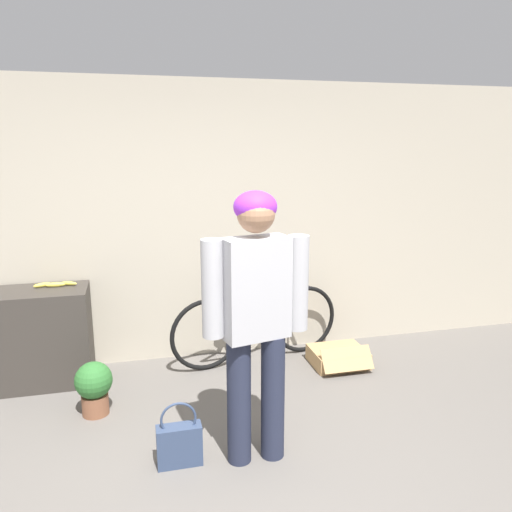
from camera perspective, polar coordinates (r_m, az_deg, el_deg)
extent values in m
cube|color=#B7AD99|center=(4.70, -7.08, 3.71)|extent=(8.00, 0.06, 2.60)
cube|color=white|center=(5.00, -0.42, -6.90)|extent=(0.08, 0.01, 0.12)
cube|color=#38332D|center=(4.68, -23.03, -8.49)|extent=(0.76, 0.47, 0.83)
cylinder|color=#23283D|center=(3.31, -1.96, -16.23)|extent=(0.15, 0.15, 0.85)
cylinder|color=#23283D|center=(3.36, 1.93, -15.78)|extent=(0.15, 0.15, 0.85)
cube|color=#B2B2B7|center=(3.05, 0.00, -3.72)|extent=(0.44, 0.27, 0.63)
cylinder|color=#B2B2B7|center=(3.00, -5.02, -3.77)|extent=(0.13, 0.13, 0.60)
cylinder|color=#B2B2B7|center=(3.12, 4.81, -3.09)|extent=(0.13, 0.13, 0.60)
sphere|color=#A37556|center=(2.96, 0.00, 4.83)|extent=(0.23, 0.23, 0.23)
ellipsoid|color=purple|center=(2.97, -0.08, 5.64)|extent=(0.26, 0.24, 0.19)
torus|color=black|center=(4.59, -5.71, -8.94)|extent=(0.67, 0.15, 0.67)
torus|color=black|center=(4.98, 5.57, -7.21)|extent=(0.67, 0.15, 0.67)
cylinder|color=black|center=(4.66, -3.42, -8.91)|extent=(0.39, 0.10, 0.08)
cylinder|color=black|center=(4.58, -4.06, -6.64)|extent=(0.31, 0.09, 0.38)
cylinder|color=black|center=(4.65, -1.80, -6.63)|extent=(0.14, 0.06, 0.41)
cylinder|color=black|center=(4.77, 1.63, -6.24)|extent=(0.53, 0.13, 0.42)
cylinder|color=black|center=(4.68, 1.08, -3.98)|extent=(0.61, 0.14, 0.05)
cylinder|color=black|center=(4.89, 4.98, -5.46)|extent=(0.16, 0.06, 0.35)
cylinder|color=black|center=(4.82, 4.60, -3.28)|extent=(0.07, 0.04, 0.08)
cylinder|color=black|center=(4.82, 4.82, -2.91)|extent=(0.10, 0.46, 0.02)
ellipsoid|color=black|center=(4.56, -2.41, -4.08)|extent=(0.23, 0.12, 0.05)
ellipsoid|color=#EAD64C|center=(4.59, -21.94, -3.06)|extent=(0.16, 0.04, 0.04)
ellipsoid|color=#EAD64C|center=(4.63, -23.23, -3.06)|extent=(0.15, 0.10, 0.04)
ellipsoid|color=#EAD64C|center=(4.59, -20.59, -2.94)|extent=(0.15, 0.10, 0.03)
sphere|color=brown|center=(4.65, -23.90, -3.04)|extent=(0.02, 0.02, 0.02)
cube|color=#334260|center=(3.46, -8.74, -20.60)|extent=(0.29, 0.11, 0.27)
torus|color=#334260|center=(3.36, -8.85, -17.94)|extent=(0.23, 0.02, 0.23)
cube|color=tan|center=(4.84, 9.33, -11.28)|extent=(0.50, 0.41, 0.15)
cube|color=tan|center=(4.64, 10.38, -11.52)|extent=(0.47, 0.15, 0.18)
cylinder|color=brown|center=(4.17, -17.88, -15.82)|extent=(0.20, 0.20, 0.16)
sphere|color=#2D6B2D|center=(4.08, -18.07, -13.34)|extent=(0.28, 0.28, 0.28)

